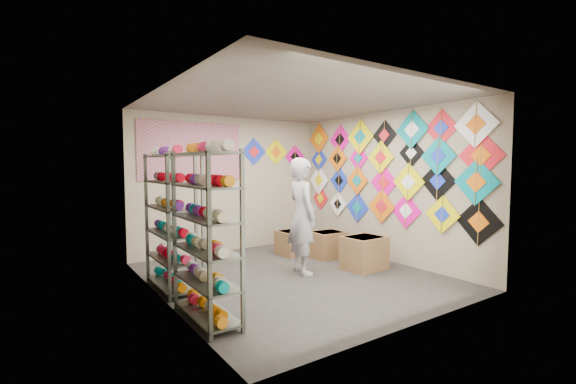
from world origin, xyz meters
TOP-DOWN VIEW (x-y plane):
  - ground at (0.00, 0.00)m, footprint 4.50×4.50m
  - room_walls at (0.00, 0.00)m, footprint 4.50×4.50m
  - shelf_rack_front at (-1.78, -0.85)m, footprint 0.40×1.10m
  - shelf_rack_back at (-1.78, 0.45)m, footprint 0.40×1.10m
  - string_spools at (-1.78, -0.20)m, footprint 0.12×2.36m
  - kite_wall_display at (1.98, -0.11)m, footprint 0.06×4.36m
  - back_wall_kites at (1.06, 2.24)m, footprint 1.61×0.02m
  - poster at (-0.80, 2.23)m, footprint 2.00×0.01m
  - shopkeeper at (0.22, 0.07)m, footprint 0.85×0.71m
  - carton_a at (1.21, -0.32)m, footprint 0.68×0.58m
  - carton_b at (1.24, 0.64)m, footprint 0.62×0.52m
  - carton_c at (0.80, 1.19)m, footprint 0.50×0.55m

SIDE VIEW (x-z plane):
  - ground at x=0.00m, z-range 0.00..0.00m
  - carton_c at x=0.80m, z-range 0.00..0.46m
  - carton_b at x=1.24m, z-range 0.00..0.49m
  - carton_a at x=1.21m, z-range 0.00..0.55m
  - shopkeeper at x=0.22m, z-range 0.00..1.85m
  - shelf_rack_front at x=-1.78m, z-range 0.00..1.90m
  - shelf_rack_back at x=-1.78m, z-range 0.00..1.90m
  - string_spools at x=-1.78m, z-range 0.99..1.11m
  - room_walls at x=0.00m, z-range -0.61..3.89m
  - kite_wall_display at x=1.98m, z-range 0.60..2.70m
  - back_wall_kites at x=1.06m, z-range 1.66..2.31m
  - poster at x=-0.80m, z-range 1.45..2.55m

